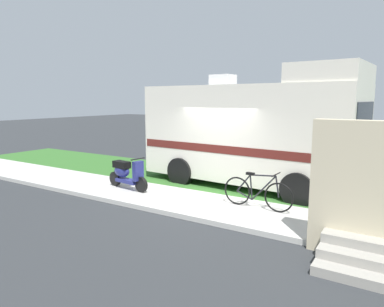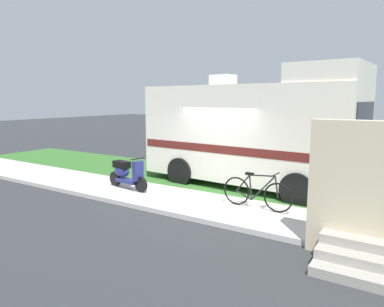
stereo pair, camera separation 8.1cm
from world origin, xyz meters
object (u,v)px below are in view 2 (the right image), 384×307
Objects in this scene: scooter at (126,173)px; bicycle at (257,193)px; pickup_truck_far at (335,136)px; motorhome_rv at (252,132)px.

bicycle is (3.99, 0.27, -0.06)m from scooter.
scooter is 10.87m from pickup_truck_far.
motorhome_rv is 2.90m from bicycle.
motorhome_rv is 7.62m from pickup_truck_far.
bicycle is (1.15, -2.36, -1.23)m from motorhome_rv.
pickup_truck_far reaches higher than scooter.
motorhome_rv is at bearing -97.97° from pickup_truck_far.
scooter is (-2.84, -2.63, -1.17)m from motorhome_rv.
bicycle is at bearing -89.41° from pickup_truck_far.
motorhome_rv is 4.15× the size of scooter.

